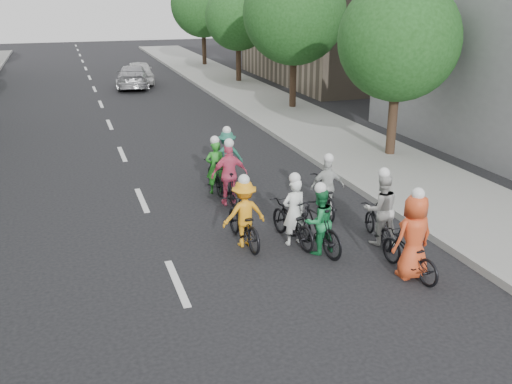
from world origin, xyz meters
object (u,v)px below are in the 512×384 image
cyclist_0 (293,220)px  cyclist_4 (411,245)px  cyclist_3 (229,180)px  cyclist_8 (326,193)px  cyclist_2 (243,219)px  cyclist_5 (215,173)px  cyclist_1 (318,225)px  cyclist_7 (227,159)px  cyclist_6 (380,216)px  follow_car_trail (139,72)px  follow_car_lead (133,76)px

cyclist_0 → cyclist_4: cyclist_4 is taller
cyclist_3 → cyclist_8: cyclist_3 is taller
cyclist_0 → cyclist_2: cyclist_0 is taller
cyclist_0 → cyclist_8: 2.05m
cyclist_8 → cyclist_5: bearing=-36.5°
cyclist_5 → cyclist_8: cyclist_5 is taller
cyclist_3 → cyclist_0: bearing=103.8°
cyclist_1 → cyclist_7: bearing=-96.1°
cyclist_0 → cyclist_5: size_ratio=1.13×
cyclist_2 → cyclist_6: 3.10m
cyclist_1 → cyclist_5: bearing=-87.3°
cyclist_4 → follow_car_trail: 27.43m
cyclist_1 → follow_car_trail: bearing=-100.2°
cyclist_7 → follow_car_trail: bearing=-87.2°
cyclist_0 → follow_car_lead: 23.70m
cyclist_6 → follow_car_trail: bearing=-76.9°
cyclist_8 → follow_car_trail: (-1.59, 23.70, 0.15)m
cyclist_8 → follow_car_lead: 22.40m
cyclist_3 → cyclist_4: size_ratio=0.96×
cyclist_0 → follow_car_trail: bearing=-97.8°
cyclist_4 → cyclist_8: size_ratio=1.01×
follow_car_lead → cyclist_2: bearing=97.5°
cyclist_7 → cyclist_2: bearing=81.6°
cyclist_7 → cyclist_8: 3.91m
follow_car_lead → cyclist_5: bearing=98.2°
cyclist_2 → cyclist_1: bearing=144.5°
cyclist_1 → cyclist_4: size_ratio=0.98×
cyclist_1 → cyclist_8: bearing=-130.9°
cyclist_4 → cyclist_5: bearing=-75.4°
cyclist_2 → follow_car_trail: (1.00, 24.84, 0.10)m
cyclist_4 → cyclist_7: cyclist_4 is taller
cyclist_2 → cyclist_7: 4.77m
cyclist_7 → cyclist_3: bearing=78.8°
cyclist_4 → cyclist_8: bearing=-94.4°
cyclist_0 → cyclist_3: 2.97m
cyclist_2 → cyclist_8: (2.59, 1.14, -0.05)m
cyclist_4 → follow_car_lead: 26.07m
cyclist_0 → cyclist_4: bearing=117.9°
cyclist_0 → cyclist_6: 1.98m
cyclist_7 → cyclist_8: cyclist_7 is taller
cyclist_0 → cyclist_2: (-1.09, 0.26, 0.06)m
follow_car_lead → follow_car_trail: size_ratio=1.10×
cyclist_1 → cyclist_6: cyclist_6 is taller
cyclist_4 → cyclist_8: cyclist_4 is taller
cyclist_2 → cyclist_5: bearing=-98.4°
cyclist_3 → follow_car_lead: bearing=-89.3°
cyclist_1 → cyclist_3: cyclist_3 is taller
cyclist_6 → cyclist_4: bearing=90.6°
cyclist_5 → cyclist_3: bearing=96.9°
cyclist_5 → cyclist_1: bearing=104.4°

